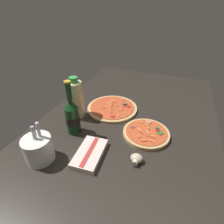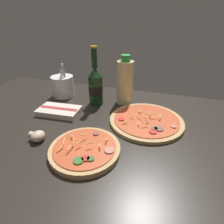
{
  "view_description": "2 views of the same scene",
  "coord_description": "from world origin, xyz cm",
  "px_view_note": "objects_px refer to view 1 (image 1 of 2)",
  "views": [
    {
      "loc": [
        -68.54,
        -19.29,
        58.0
      ],
      "look_at": [
        3.04,
        8.41,
        7.53
      ],
      "focal_mm": 28.0,
      "sensor_mm": 36.0,
      "label": 1
    },
    {
      "loc": [
        18.53,
        -49.04,
        40.01
      ],
      "look_at": [
        1.29,
        4.16,
        9.31
      ],
      "focal_mm": 28.0,
      "sensor_mm": 36.0,
      "label": 2
    }
  ],
  "objects_px": {
    "oil_bottle": "(76,99)",
    "mushroom_left": "(136,159)",
    "dish_towel": "(90,153)",
    "pizza_far": "(112,108)",
    "utensil_crock": "(38,149)",
    "beer_bottle": "(72,116)",
    "pizza_near": "(146,133)"
  },
  "relations": [
    {
      "from": "pizza_far",
      "to": "mushroom_left",
      "type": "distance_m",
      "value": 0.41
    },
    {
      "from": "beer_bottle",
      "to": "dish_towel",
      "type": "height_order",
      "value": "beer_bottle"
    },
    {
      "from": "beer_bottle",
      "to": "dish_towel",
      "type": "distance_m",
      "value": 0.2
    },
    {
      "from": "utensil_crock",
      "to": "dish_towel",
      "type": "distance_m",
      "value": 0.2
    },
    {
      "from": "dish_towel",
      "to": "beer_bottle",
      "type": "bearing_deg",
      "value": 51.53
    },
    {
      "from": "oil_bottle",
      "to": "dish_towel",
      "type": "xyz_separation_m",
      "value": [
        -0.25,
        -0.2,
        -0.09
      ]
    },
    {
      "from": "oil_bottle",
      "to": "pizza_far",
      "type": "bearing_deg",
      "value": -50.65
    },
    {
      "from": "pizza_near",
      "to": "utensil_crock",
      "type": "relative_size",
      "value": 1.29
    },
    {
      "from": "pizza_far",
      "to": "pizza_near",
      "type": "bearing_deg",
      "value": -123.87
    },
    {
      "from": "beer_bottle",
      "to": "dish_towel",
      "type": "xyz_separation_m",
      "value": [
        -0.12,
        -0.14,
        -0.08
      ]
    },
    {
      "from": "mushroom_left",
      "to": "utensil_crock",
      "type": "height_order",
      "value": "utensil_crock"
    },
    {
      "from": "pizza_near",
      "to": "mushroom_left",
      "type": "relative_size",
      "value": 4.17
    },
    {
      "from": "beer_bottle",
      "to": "oil_bottle",
      "type": "bearing_deg",
      "value": 23.15
    },
    {
      "from": "pizza_near",
      "to": "dish_towel",
      "type": "xyz_separation_m",
      "value": [
        -0.22,
        0.19,
        0.0
      ]
    },
    {
      "from": "oil_bottle",
      "to": "mushroom_left",
      "type": "xyz_separation_m",
      "value": [
        -0.21,
        -0.39,
        -0.09
      ]
    },
    {
      "from": "pizza_near",
      "to": "utensil_crock",
      "type": "distance_m",
      "value": 0.48
    },
    {
      "from": "beer_bottle",
      "to": "mushroom_left",
      "type": "relative_size",
      "value": 5.0
    },
    {
      "from": "beer_bottle",
      "to": "mushroom_left",
      "type": "height_order",
      "value": "beer_bottle"
    },
    {
      "from": "pizza_far",
      "to": "oil_bottle",
      "type": "bearing_deg",
      "value": 129.35
    },
    {
      "from": "pizza_far",
      "to": "utensil_crock",
      "type": "xyz_separation_m",
      "value": [
        -0.46,
        0.14,
        0.05
      ]
    },
    {
      "from": "pizza_far",
      "to": "oil_bottle",
      "type": "xyz_separation_m",
      "value": [
        -0.13,
        0.16,
        0.1
      ]
    },
    {
      "from": "utensil_crock",
      "to": "dish_towel",
      "type": "height_order",
      "value": "utensil_crock"
    },
    {
      "from": "utensil_crock",
      "to": "dish_towel",
      "type": "bearing_deg",
      "value": -64.38
    },
    {
      "from": "pizza_far",
      "to": "oil_bottle",
      "type": "relative_size",
      "value": 1.29
    },
    {
      "from": "beer_bottle",
      "to": "mushroom_left",
      "type": "distance_m",
      "value": 0.35
    },
    {
      "from": "pizza_near",
      "to": "utensil_crock",
      "type": "bearing_deg",
      "value": 129.17
    },
    {
      "from": "utensil_crock",
      "to": "pizza_far",
      "type": "bearing_deg",
      "value": -16.51
    },
    {
      "from": "oil_bottle",
      "to": "mushroom_left",
      "type": "height_order",
      "value": "oil_bottle"
    },
    {
      "from": "beer_bottle",
      "to": "utensil_crock",
      "type": "relative_size",
      "value": 1.54
    },
    {
      "from": "dish_towel",
      "to": "pizza_far",
      "type": "bearing_deg",
      "value": 6.64
    },
    {
      "from": "beer_bottle",
      "to": "oil_bottle",
      "type": "relative_size",
      "value": 1.17
    },
    {
      "from": "pizza_near",
      "to": "beer_bottle",
      "type": "distance_m",
      "value": 0.36
    }
  ]
}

